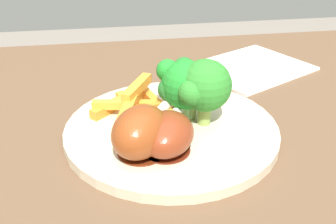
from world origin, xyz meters
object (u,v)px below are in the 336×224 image
at_px(dining_table, 171,215).
at_px(broccoli_floret_middle, 186,83).
at_px(broccoli_floret_front, 187,85).
at_px(dinner_plate, 168,132).
at_px(broccoli_floret_back, 202,86).
at_px(chicken_drumstick_far, 142,130).
at_px(chicken_drumstick_near, 167,132).
at_px(carrot_fries_pile, 140,106).

xyz_separation_m(dining_table, broccoli_floret_middle, (-0.02, -0.02, 0.18)).
bearing_deg(broccoli_floret_front, dinner_plate, 37.28).
xyz_separation_m(broccoli_floret_back, chicken_drumstick_far, (0.07, 0.05, -0.02)).
bearing_deg(dinner_plate, broccoli_floret_middle, -140.03).
height_order(dinner_plate, chicken_drumstick_far, chicken_drumstick_far).
distance_m(dinner_plate, broccoli_floret_middle, 0.06).
relative_size(dining_table, chicken_drumstick_near, 7.49).
distance_m(carrot_fries_pile, chicken_drumstick_near, 0.08).
distance_m(broccoli_floret_middle, carrot_fries_pile, 0.06).
xyz_separation_m(broccoli_floret_front, broccoli_floret_middle, (0.00, -0.00, 0.00)).
height_order(dining_table, dinner_plate, dinner_plate).
height_order(dining_table, broccoli_floret_front, broccoli_floret_front).
relative_size(carrot_fries_pile, chicken_drumstick_far, 0.97).
relative_size(broccoli_floret_back, carrot_fries_pile, 0.67).
xyz_separation_m(carrot_fries_pile, chicken_drumstick_far, (0.00, 0.07, 0.01)).
distance_m(broccoli_floret_back, chicken_drumstick_near, 0.07).
bearing_deg(broccoli_floret_front, broccoli_floret_back, 130.32).
bearing_deg(broccoli_floret_back, dinner_plate, 5.19).
relative_size(broccoli_floret_back, chicken_drumstick_near, 0.60).
bearing_deg(chicken_drumstick_far, broccoli_floret_back, -146.89).
relative_size(broccoli_floret_middle, chicken_drumstick_near, 0.57).
bearing_deg(carrot_fries_pile, dinner_plate, 134.30).
relative_size(dinner_plate, broccoli_floret_front, 3.54).
bearing_deg(carrot_fries_pile, chicken_drumstick_far, 86.63).
relative_size(broccoli_floret_front, carrot_fries_pile, 0.60).
bearing_deg(broccoli_floret_back, carrot_fries_pile, -21.00).
height_order(dining_table, chicken_drumstick_near, chicken_drumstick_near).
relative_size(dinner_plate, broccoli_floret_middle, 3.36).
height_order(dining_table, broccoli_floret_middle, broccoli_floret_middle).
relative_size(broccoli_floret_front, broccoli_floret_middle, 0.95).
height_order(dinner_plate, broccoli_floret_back, broccoli_floret_back).
xyz_separation_m(dinner_plate, broccoli_floret_middle, (-0.02, -0.02, 0.05)).
bearing_deg(chicken_drumstick_near, carrot_fries_pile, -73.21).
distance_m(dining_table, broccoli_floret_middle, 0.19).
distance_m(chicken_drumstick_near, chicken_drumstick_far, 0.03).
height_order(broccoli_floret_middle, broccoli_floret_back, broccoli_floret_back).
distance_m(broccoli_floret_back, carrot_fries_pile, 0.08).
relative_size(dinner_plate, chicken_drumstick_far, 2.06).
bearing_deg(broccoli_floret_front, chicken_drumstick_far, 46.99).
height_order(broccoli_floret_back, chicken_drumstick_far, broccoli_floret_back).
distance_m(broccoli_floret_front, chicken_drumstick_far, 0.09).
bearing_deg(carrot_fries_pile, broccoli_floret_front, 169.40).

